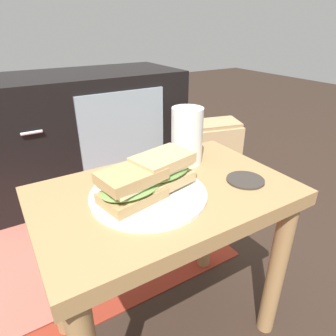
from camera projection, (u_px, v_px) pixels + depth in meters
name	position (u px, v px, depth m)	size (l,w,h in m)	color
ground_plane	(166.00, 327.00, 0.85)	(8.00, 8.00, 0.00)	#2D2119
side_table	(165.00, 223.00, 0.69)	(0.56, 0.36, 0.46)	#A37A4C
tv_cabinet	(85.00, 133.00, 1.49)	(0.96, 0.46, 0.58)	black
area_rug	(41.00, 253.00, 1.12)	(1.28, 0.79, 0.01)	maroon
plate	(148.00, 195.00, 0.62)	(0.25, 0.25, 0.01)	silver
sandwich_front	(132.00, 186.00, 0.58)	(0.15, 0.11, 0.07)	tan
sandwich_back	(162.00, 169.00, 0.62)	(0.15, 0.11, 0.07)	tan
beer_glass	(187.00, 137.00, 0.74)	(0.08, 0.08, 0.14)	silver
coaster	(245.00, 180.00, 0.68)	(0.09, 0.09, 0.01)	#332D28
paper_bag	(214.00, 163.00, 1.39)	(0.24, 0.18, 0.40)	tan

